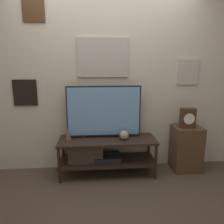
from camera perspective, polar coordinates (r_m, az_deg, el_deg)
The scene contains 8 objects.
ground_plane at distance 2.99m, azimuth -0.86°, elevation -18.16°, with size 12.00×12.00×0.00m, color #4C3D2D.
wall_back at distance 3.10m, azimuth -1.68°, elevation 9.48°, with size 6.40×0.08×2.70m.
media_console at distance 3.07m, azimuth -3.24°, elevation -10.48°, with size 1.32×0.45×0.51m.
television at distance 2.99m, azimuth -2.14°, elevation 0.16°, with size 1.01×0.05×0.72m.
vase_slim_bronze at distance 3.01m, azimuth -11.38°, elevation -5.53°, with size 0.07×0.07×0.18m.
vase_round_glass at distance 2.97m, azimuth 3.18°, elevation -6.04°, with size 0.13×0.13×0.13m.
side_table at distance 3.38m, azimuth 18.77°, elevation -8.93°, with size 0.39×0.34×0.65m.
mantel_clock at distance 3.20m, azimuth 19.17°, elevation -1.48°, with size 0.20×0.11×0.28m.
Camera 1 is at (-0.17, -2.55, 1.55)m, focal length 35.00 mm.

